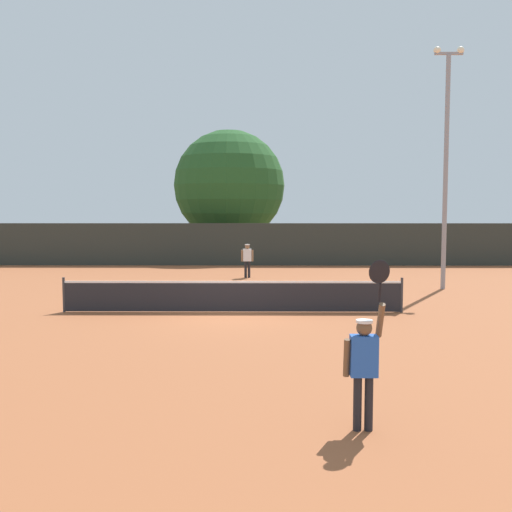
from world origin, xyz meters
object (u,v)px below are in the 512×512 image
object	(u,v)px
player_receiving	(247,257)
tennis_ball	(306,300)
parked_car_near	(390,245)
light_pole	(446,155)
player_serving	(364,357)
large_tree	(229,186)

from	to	relation	value
player_receiving	tennis_ball	xyz separation A→B (m)	(2.16, -6.94, -0.91)
player_receiving	parked_car_near	bearing A→B (deg)	-127.82
player_receiving	light_pole	bearing A→B (deg)	154.30
player_serving	parked_car_near	xyz separation A→B (m)	(7.29, 30.60, -0.27)
light_pole	large_tree	distance (m)	17.38
light_pole	parked_car_near	xyz separation A→B (m)	(1.48, 15.83, -4.51)
tennis_ball	light_pole	world-z (taller)	light_pole
player_receiving	large_tree	world-z (taller)	large_tree
player_receiving	player_serving	bearing A→B (deg)	96.35
light_pole	player_serving	bearing A→B (deg)	-111.47
player_serving	tennis_ball	size ratio (longest dim) A/B	35.57
player_receiving	tennis_ball	bearing A→B (deg)	107.29
large_tree	light_pole	bearing A→B (deg)	-57.69
player_serving	player_receiving	size ratio (longest dim) A/B	1.55
large_tree	parked_car_near	size ratio (longest dim) A/B	1.95
tennis_ball	parked_car_near	distance (m)	20.31
player_serving	parked_car_near	distance (m)	31.46
tennis_ball	light_pole	xyz separation A→B (m)	(5.71, 3.15, 5.26)
large_tree	parked_car_near	xyz separation A→B (m)	(10.76, 1.15, -3.95)
player_receiving	light_pole	xyz separation A→B (m)	(7.87, -3.79, 4.35)
player_receiving	light_pole	size ratio (longest dim) A/B	0.17
light_pole	large_tree	bearing A→B (deg)	122.31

